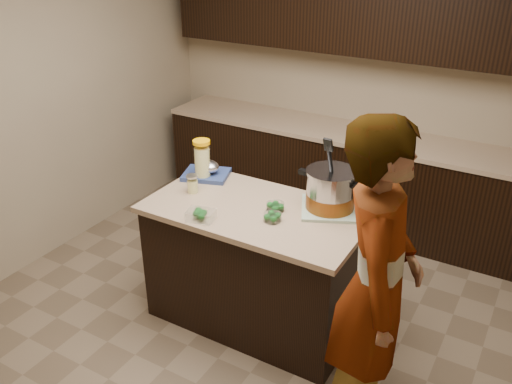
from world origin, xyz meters
TOP-DOWN VIEW (x-y plane):
  - ground_plane at (0.00, 0.00)m, footprint 4.00×4.00m
  - room_shell at (0.00, 0.00)m, footprint 4.04×4.04m
  - back_cabinets at (0.00, 1.74)m, footprint 3.60×0.63m
  - island at (0.00, 0.00)m, footprint 1.46×0.81m
  - dish_towel at (0.43, 0.23)m, footprint 0.48×0.48m
  - stock_pot at (0.43, 0.22)m, footprint 0.47×0.35m
  - lemonade_pitcher at (-0.56, 0.19)m, footprint 0.13×0.13m
  - mason_jar at (-0.50, -0.02)m, footprint 0.11×0.11m
  - broccoli_tub_left at (0.12, 0.04)m, footprint 0.13×0.13m
  - broccoli_tub_right at (0.17, -0.09)m, footprint 0.15×0.15m
  - broccoli_tub_rect at (-0.23, -0.31)m, footprint 0.20×0.16m
  - blue_tray at (-0.56, 0.25)m, footprint 0.39×0.35m
  - person at (0.98, -0.47)m, footprint 0.61×0.77m

SIDE VIEW (x-z plane):
  - ground_plane at x=0.00m, z-range 0.00..0.00m
  - island at x=0.00m, z-range 0.00..0.90m
  - dish_towel at x=0.43m, z-range 0.90..0.92m
  - broccoli_tub_right at x=0.17m, z-range 0.90..0.95m
  - broccoli_tub_left at x=0.12m, z-range 0.90..0.95m
  - person at x=0.98m, z-range 0.00..1.85m
  - broccoli_tub_rect at x=-0.23m, z-range 0.90..0.96m
  - back_cabinets at x=0.00m, z-range -0.22..2.10m
  - blue_tray at x=-0.56m, z-range 0.88..1.00m
  - mason_jar at x=-0.50m, z-range 0.89..1.03m
  - stock_pot at x=0.43m, z-range 0.79..1.27m
  - lemonade_pitcher at x=-0.56m, z-range 0.89..1.19m
  - room_shell at x=0.00m, z-range 0.35..3.07m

